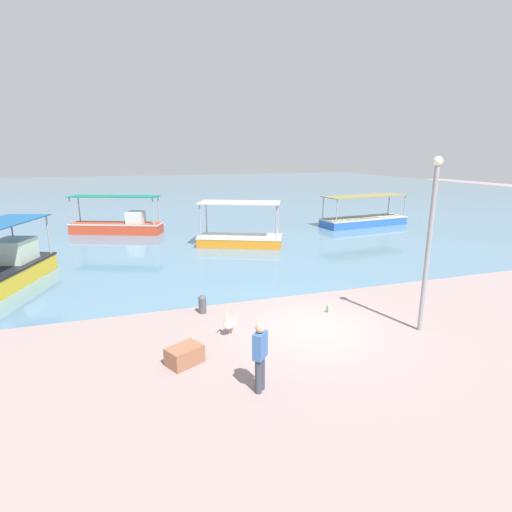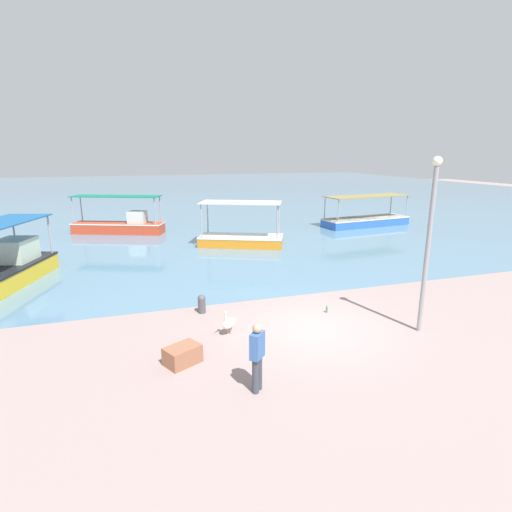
% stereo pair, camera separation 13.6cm
% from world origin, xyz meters
% --- Properties ---
extents(ground, '(120.00, 120.00, 0.00)m').
position_xyz_m(ground, '(0.00, 0.00, 0.00)').
color(ground, gray).
extents(harbor_water, '(110.00, 90.00, 0.00)m').
position_xyz_m(harbor_water, '(0.00, 48.00, 0.00)').
color(harbor_water, slate).
rests_on(harbor_water, ground).
extents(fishing_boat_far_right, '(5.28, 3.74, 2.61)m').
position_xyz_m(fishing_boat_far_right, '(0.87, 11.98, 0.50)').
color(fishing_boat_far_right, orange).
rests_on(fishing_boat_far_right, harbor_water).
extents(fishing_boat_outer, '(6.30, 3.66, 2.57)m').
position_xyz_m(fishing_boat_outer, '(-6.05, 18.20, 0.60)').
color(fishing_boat_outer, '#C43F25').
rests_on(fishing_boat_outer, harbor_water).
extents(fishing_boat_far_left, '(7.06, 2.81, 2.27)m').
position_xyz_m(fishing_boat_far_left, '(11.74, 15.68, 0.48)').
color(fishing_boat_far_left, blue).
rests_on(fishing_boat_far_left, harbor_water).
extents(fishing_boat_center, '(3.73, 6.42, 2.63)m').
position_xyz_m(fishing_boat_center, '(-10.58, 7.73, 0.67)').
color(fishing_boat_center, gold).
rests_on(fishing_boat_center, harbor_water).
extents(pelican, '(0.68, 0.62, 0.80)m').
position_xyz_m(pelican, '(-2.71, 0.47, 0.38)').
color(pelican, '#E0997A').
rests_on(pelican, ground).
extents(lamp_post, '(0.28, 0.28, 5.30)m').
position_xyz_m(lamp_post, '(3.02, -1.08, 3.00)').
color(lamp_post, gray).
rests_on(lamp_post, ground).
extents(mooring_bollard, '(0.28, 0.28, 0.66)m').
position_xyz_m(mooring_bollard, '(-3.20, 2.40, 0.35)').
color(mooring_bollard, '#47474C').
rests_on(mooring_bollard, ground).
extents(fisherman_standing, '(0.43, 0.44, 1.69)m').
position_xyz_m(fisherman_standing, '(-2.80, -2.66, 0.91)').
color(fisherman_standing, '#383E48').
rests_on(fisherman_standing, ground).
extents(cargo_crate, '(1.07, 0.95, 0.49)m').
position_xyz_m(cargo_crate, '(-4.29, -0.88, 0.24)').
color(cargo_crate, '#945D42').
rests_on(cargo_crate, ground).
extents(glass_bottle, '(0.07, 0.07, 0.27)m').
position_xyz_m(glass_bottle, '(0.95, 1.10, 0.11)').
color(glass_bottle, '#3F7F4C').
rests_on(glass_bottle, ground).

